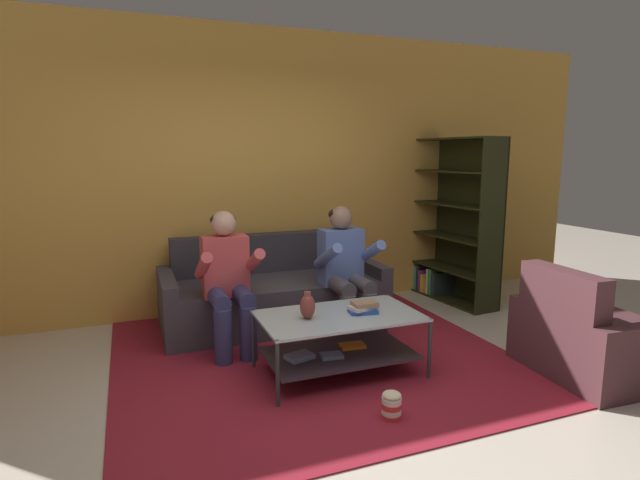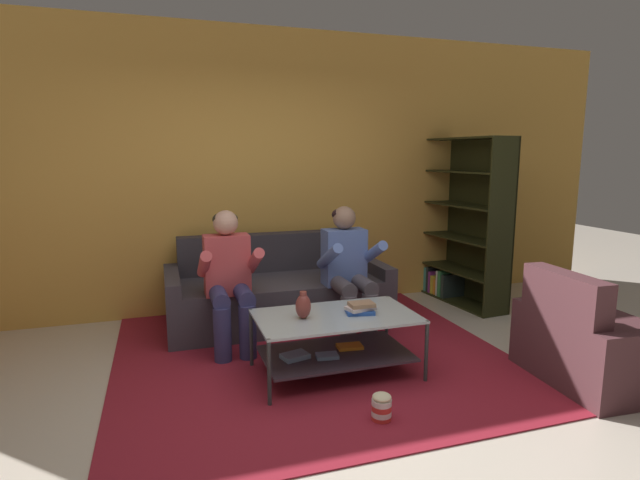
{
  "view_description": "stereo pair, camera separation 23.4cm",
  "coord_description": "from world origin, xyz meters",
  "px_view_note": "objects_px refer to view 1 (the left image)",
  "views": [
    {
      "loc": [
        -1.22,
        -2.67,
        1.63
      ],
      "look_at": [
        0.23,
        1.04,
        0.95
      ],
      "focal_mm": 28.0,
      "sensor_mm": 36.0,
      "label": 1
    },
    {
      "loc": [
        -1.0,
        -2.75,
        1.63
      ],
      "look_at": [
        0.23,
        1.04,
        0.95
      ],
      "focal_mm": 28.0,
      "sensor_mm": 36.0,
      "label": 2
    }
  ],
  "objects_px": {
    "bookshelf": "(454,232)",
    "armchair": "(590,339)",
    "couch": "(273,294)",
    "popcorn_tub": "(391,405)",
    "person_seated_right": "(346,265)",
    "vase": "(308,306)",
    "person_seated_left": "(228,276)",
    "coffee_table": "(338,335)",
    "book_stack": "(364,307)"
  },
  "relations": [
    {
      "from": "person_seated_right",
      "to": "popcorn_tub",
      "type": "xyz_separation_m",
      "value": [
        -0.34,
        -1.48,
        -0.56
      ]
    },
    {
      "from": "popcorn_tub",
      "to": "bookshelf",
      "type": "bearing_deg",
      "value": 46.86
    },
    {
      "from": "armchair",
      "to": "popcorn_tub",
      "type": "bearing_deg",
      "value": -178.68
    },
    {
      "from": "vase",
      "to": "popcorn_tub",
      "type": "height_order",
      "value": "vase"
    },
    {
      "from": "coffee_table",
      "to": "person_seated_right",
      "type": "bearing_deg",
      "value": 62.3
    },
    {
      "from": "person_seated_left",
      "to": "bookshelf",
      "type": "bearing_deg",
      "value": 12.96
    },
    {
      "from": "book_stack",
      "to": "person_seated_right",
      "type": "bearing_deg",
      "value": 75.52
    },
    {
      "from": "person_seated_right",
      "to": "bookshelf",
      "type": "xyz_separation_m",
      "value": [
        1.62,
        0.62,
        0.13
      ]
    },
    {
      "from": "person_seated_right",
      "to": "popcorn_tub",
      "type": "relative_size",
      "value": 6.53
    },
    {
      "from": "person_seated_left",
      "to": "person_seated_right",
      "type": "relative_size",
      "value": 1.0
    },
    {
      "from": "person_seated_left",
      "to": "bookshelf",
      "type": "relative_size",
      "value": 0.65
    },
    {
      "from": "person_seated_right",
      "to": "armchair",
      "type": "bearing_deg",
      "value": -46.64
    },
    {
      "from": "person_seated_right",
      "to": "popcorn_tub",
      "type": "bearing_deg",
      "value": -103.13
    },
    {
      "from": "bookshelf",
      "to": "armchair",
      "type": "bearing_deg",
      "value": -97.24
    },
    {
      "from": "bookshelf",
      "to": "popcorn_tub",
      "type": "relative_size",
      "value": 10.09
    },
    {
      "from": "vase",
      "to": "armchair",
      "type": "distance_m",
      "value": 2.13
    },
    {
      "from": "person_seated_right",
      "to": "couch",
      "type": "bearing_deg",
      "value": 134.32
    },
    {
      "from": "coffee_table",
      "to": "vase",
      "type": "height_order",
      "value": "vase"
    },
    {
      "from": "vase",
      "to": "popcorn_tub",
      "type": "xyz_separation_m",
      "value": [
        0.3,
        -0.72,
        -0.47
      ]
    },
    {
      "from": "person_seated_left",
      "to": "bookshelf",
      "type": "xyz_separation_m",
      "value": [
        2.68,
        0.62,
        0.13
      ]
    },
    {
      "from": "person_seated_right",
      "to": "armchair",
      "type": "distance_m",
      "value": 2.01
    },
    {
      "from": "couch",
      "to": "popcorn_tub",
      "type": "distance_m",
      "value": 2.04
    },
    {
      "from": "book_stack",
      "to": "popcorn_tub",
      "type": "relative_size",
      "value": 1.33
    },
    {
      "from": "coffee_table",
      "to": "armchair",
      "type": "bearing_deg",
      "value": -21.17
    },
    {
      "from": "person_seated_right",
      "to": "vase",
      "type": "relative_size",
      "value": 5.85
    },
    {
      "from": "coffee_table",
      "to": "armchair",
      "type": "relative_size",
      "value": 1.21
    },
    {
      "from": "coffee_table",
      "to": "popcorn_tub",
      "type": "xyz_separation_m",
      "value": [
        0.05,
        -0.72,
        -0.22
      ]
    },
    {
      "from": "person_seated_right",
      "to": "book_stack",
      "type": "height_order",
      "value": "person_seated_right"
    },
    {
      "from": "coffee_table",
      "to": "book_stack",
      "type": "height_order",
      "value": "book_stack"
    },
    {
      "from": "couch",
      "to": "coffee_table",
      "type": "distance_m",
      "value": 1.31
    },
    {
      "from": "book_stack",
      "to": "bookshelf",
      "type": "distance_m",
      "value": 2.31
    },
    {
      "from": "book_stack",
      "to": "bookshelf",
      "type": "xyz_separation_m",
      "value": [
        1.82,
        1.39,
        0.27
      ]
    },
    {
      "from": "popcorn_tub",
      "to": "vase",
      "type": "bearing_deg",
      "value": 112.3
    },
    {
      "from": "couch",
      "to": "coffee_table",
      "type": "xyz_separation_m",
      "value": [
        0.14,
        -1.3,
        0.02
      ]
    },
    {
      "from": "couch",
      "to": "person_seated_left",
      "type": "bearing_deg",
      "value": -134.32
    },
    {
      "from": "couch",
      "to": "vase",
      "type": "height_order",
      "value": "couch"
    },
    {
      "from": "person_seated_left",
      "to": "person_seated_right",
      "type": "height_order",
      "value": "same"
    },
    {
      "from": "person_seated_left",
      "to": "book_stack",
      "type": "xyz_separation_m",
      "value": [
        0.87,
        -0.78,
        -0.14
      ]
    },
    {
      "from": "couch",
      "to": "book_stack",
      "type": "bearing_deg",
      "value": -75.87
    },
    {
      "from": "person_seated_left",
      "to": "person_seated_right",
      "type": "bearing_deg",
      "value": 0.0
    },
    {
      "from": "coffee_table",
      "to": "armchair",
      "type": "xyz_separation_m",
      "value": [
        1.75,
        -0.68,
        -0.04
      ]
    },
    {
      "from": "person_seated_left",
      "to": "vase",
      "type": "relative_size",
      "value": 5.85
    },
    {
      "from": "bookshelf",
      "to": "couch",
      "type": "bearing_deg",
      "value": -178.09
    },
    {
      "from": "vase",
      "to": "bookshelf",
      "type": "xyz_separation_m",
      "value": [
        2.26,
        1.37,
        0.22
      ]
    },
    {
      "from": "couch",
      "to": "vase",
      "type": "bearing_deg",
      "value": -94.66
    },
    {
      "from": "bookshelf",
      "to": "armchair",
      "type": "xyz_separation_m",
      "value": [
        -0.26,
        -2.05,
        -0.5
      ]
    },
    {
      "from": "person_seated_left",
      "to": "armchair",
      "type": "xyz_separation_m",
      "value": [
        2.42,
        -1.44,
        -0.37
      ]
    },
    {
      "from": "couch",
      "to": "popcorn_tub",
      "type": "relative_size",
      "value": 11.69
    },
    {
      "from": "person_seated_left",
      "to": "coffee_table",
      "type": "xyz_separation_m",
      "value": [
        0.67,
        -0.76,
        -0.34
      ]
    },
    {
      "from": "person_seated_right",
      "to": "armchair",
      "type": "relative_size",
      "value": 1.2
    }
  ]
}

